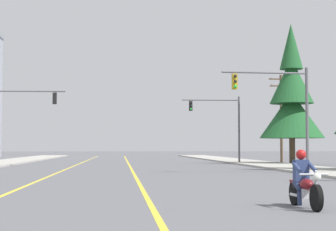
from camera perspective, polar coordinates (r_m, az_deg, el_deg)
The scene contains 9 objects.
lane_stripe_center at distance 51.21m, azimuth -3.80°, elevation -4.77°, with size 0.16×100.00×0.01m, color yellow.
lane_stripe_left at distance 51.34m, azimuth -8.81°, elevation -4.74°, with size 0.16×100.00×0.01m, color yellow.
sidewalk_kerb_right at distance 47.83m, azimuth 10.27°, elevation -4.77°, with size 4.40×110.00×0.14m, color #ADA89E.
motorcycle_with_rider at distance 15.17m, azimuth 13.07°, elevation -6.53°, with size 0.70×2.19×1.46m.
traffic_signal_near_right at distance 34.94m, azimuth 11.03°, elevation 1.24°, with size 5.21×0.62×6.20m.
traffic_signal_near_left at distance 46.98m, azimuth -14.60°, elevation 0.21°, with size 5.54×0.39×6.20m.
traffic_signal_mid_right at distance 54.40m, azimuth 5.30°, elevation -0.32°, with size 5.38×0.37×6.20m.
utility_pole_right_far at distance 56.38m, azimuth 10.93°, elevation 0.05°, with size 2.31×0.26×8.34m.
conifer_tree_right_verge_far at distance 52.61m, azimuth 11.90°, elevation 1.53°, with size 5.63×5.63×12.40m.
Camera 1 is at (-0.67, -6.18, 1.52)m, focal length 62.86 mm.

